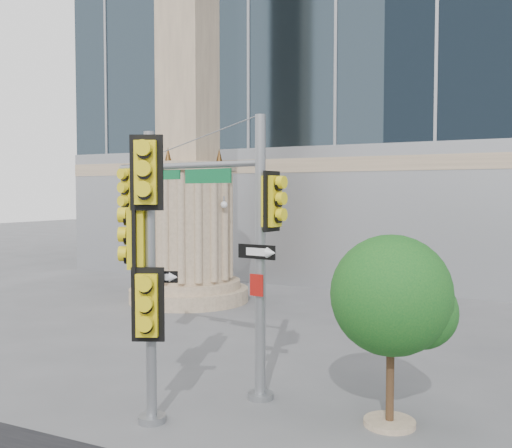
% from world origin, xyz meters
% --- Properties ---
extents(ground, '(120.00, 120.00, 0.00)m').
position_xyz_m(ground, '(0.00, 0.00, 0.00)').
color(ground, '#545456').
rests_on(ground, ground).
extents(monument, '(4.40, 4.40, 16.60)m').
position_xyz_m(monument, '(-6.00, 9.00, 5.52)').
color(monument, gray).
rests_on(monument, ground).
extents(main_signal_pole, '(4.22, 1.02, 5.48)m').
position_xyz_m(main_signal_pole, '(-0.29, 1.15, 3.39)').
color(main_signal_pole, slate).
rests_on(main_signal_pole, ground).
extents(secondary_signal_pole, '(0.95, 0.68, 5.03)m').
position_xyz_m(secondary_signal_pole, '(-0.53, -0.98, 2.95)').
color(secondary_signal_pole, slate).
rests_on(secondary_signal_pole, ground).
extents(street_tree, '(2.11, 2.06, 3.29)m').
position_xyz_m(street_tree, '(3.28, 0.80, 2.17)').
color(street_tree, gray).
rests_on(street_tree, ground).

